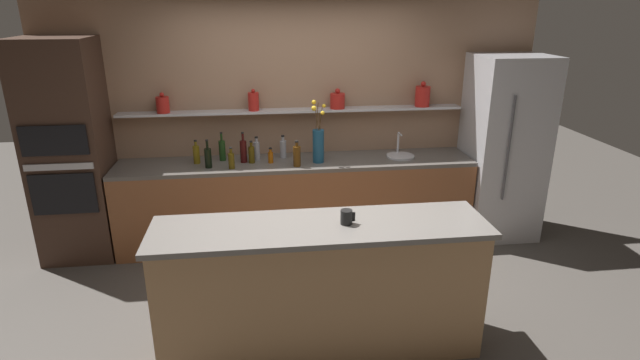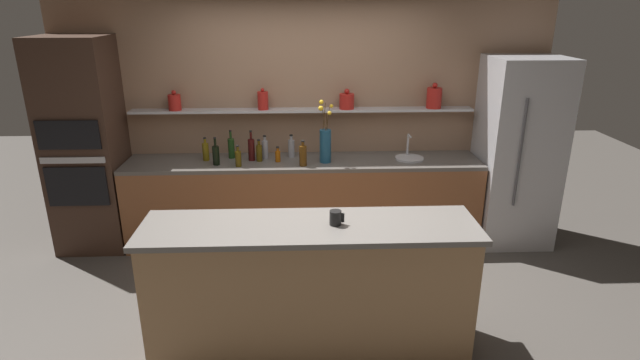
{
  "view_description": "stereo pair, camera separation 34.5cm",
  "coord_description": "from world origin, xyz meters",
  "px_view_note": "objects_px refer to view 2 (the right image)",
  "views": [
    {
      "loc": [
        -0.4,
        -3.72,
        2.48
      ],
      "look_at": [
        0.11,
        0.33,
        1.02
      ],
      "focal_mm": 28.0,
      "sensor_mm": 36.0,
      "label": 1
    },
    {
      "loc": [
        -0.05,
        -3.75,
        2.48
      ],
      "look_at": [
        0.11,
        0.33,
        1.02
      ],
      "focal_mm": 28.0,
      "sensor_mm": 36.0,
      "label": 2
    }
  ],
  "objects_px": {
    "bottle_oil_4": "(206,151)",
    "bottle_spirit_7": "(265,149)",
    "flower_vase": "(325,143)",
    "bottle_wine_3": "(216,155)",
    "refrigerator": "(517,153)",
    "bottle_wine_2": "(231,148)",
    "bottle_spirit_6": "(291,148)",
    "bottle_oil_1": "(259,153)",
    "bottle_spirit_0": "(303,155)",
    "coffee_mug": "(336,218)",
    "bottle_oil_5": "(238,158)",
    "sink_fixture": "(409,157)",
    "bottle_wine_8": "(251,149)",
    "oven_tower": "(85,147)",
    "bottle_sauce_9": "(278,156)"
  },
  "relations": [
    {
      "from": "bottle_spirit_6",
      "to": "bottle_wine_8",
      "type": "bearing_deg",
      "value": -165.18
    },
    {
      "from": "refrigerator",
      "to": "bottle_wine_8",
      "type": "distance_m",
      "value": 2.79
    },
    {
      "from": "bottle_wine_8",
      "to": "bottle_oil_4",
      "type": "bearing_deg",
      "value": 177.72
    },
    {
      "from": "bottle_wine_2",
      "to": "coffee_mug",
      "type": "xyz_separation_m",
      "value": [
        0.97,
        -1.95,
        0.04
      ]
    },
    {
      "from": "oven_tower",
      "to": "bottle_spirit_7",
      "type": "bearing_deg",
      "value": 2.85
    },
    {
      "from": "bottle_sauce_9",
      "to": "flower_vase",
      "type": "bearing_deg",
      "value": -3.72
    },
    {
      "from": "refrigerator",
      "to": "bottle_oil_4",
      "type": "height_order",
      "value": "refrigerator"
    },
    {
      "from": "refrigerator",
      "to": "bottle_wine_2",
      "type": "xyz_separation_m",
      "value": [
        -3.01,
        0.16,
        0.04
      ]
    },
    {
      "from": "bottle_wine_2",
      "to": "bottle_spirit_7",
      "type": "xyz_separation_m",
      "value": [
        0.36,
        -0.03,
        -0.01
      ]
    },
    {
      "from": "bottle_oil_1",
      "to": "bottle_oil_4",
      "type": "distance_m",
      "value": 0.56
    },
    {
      "from": "bottle_wine_2",
      "to": "bottle_wine_3",
      "type": "relative_size",
      "value": 1.05
    },
    {
      "from": "bottle_wine_8",
      "to": "coffee_mug",
      "type": "distance_m",
      "value": 2.0
    },
    {
      "from": "bottle_sauce_9",
      "to": "sink_fixture",
      "type": "bearing_deg",
      "value": 1.74
    },
    {
      "from": "bottle_spirit_0",
      "to": "coffee_mug",
      "type": "height_order",
      "value": "bottle_spirit_0"
    },
    {
      "from": "sink_fixture",
      "to": "bottle_spirit_7",
      "type": "xyz_separation_m",
      "value": [
        -1.52,
        0.08,
        0.08
      ]
    },
    {
      "from": "oven_tower",
      "to": "bottle_wine_3",
      "type": "xyz_separation_m",
      "value": [
        1.34,
        -0.11,
        -0.07
      ]
    },
    {
      "from": "flower_vase",
      "to": "bottle_oil_4",
      "type": "relative_size",
      "value": 2.6
    },
    {
      "from": "oven_tower",
      "to": "bottle_spirit_0",
      "type": "xyz_separation_m",
      "value": [
        2.22,
        -0.17,
        -0.06
      ]
    },
    {
      "from": "coffee_mug",
      "to": "bottle_oil_4",
      "type": "bearing_deg",
      "value": 123.26
    },
    {
      "from": "bottle_oil_5",
      "to": "sink_fixture",
      "type": "bearing_deg",
      "value": 5.83
    },
    {
      "from": "bottle_wine_3",
      "to": "flower_vase",
      "type": "bearing_deg",
      "value": 2.36
    },
    {
      "from": "bottle_spirit_6",
      "to": "coffee_mug",
      "type": "xyz_separation_m",
      "value": [
        0.34,
        -1.96,
        0.05
      ]
    },
    {
      "from": "bottle_oil_4",
      "to": "bottle_wine_8",
      "type": "height_order",
      "value": "bottle_wine_8"
    },
    {
      "from": "refrigerator",
      "to": "bottle_spirit_7",
      "type": "bearing_deg",
      "value": 177.25
    },
    {
      "from": "sink_fixture",
      "to": "bottle_oil_5",
      "type": "height_order",
      "value": "sink_fixture"
    },
    {
      "from": "bottle_oil_5",
      "to": "bottle_spirit_7",
      "type": "relative_size",
      "value": 0.88
    },
    {
      "from": "bottle_wine_3",
      "to": "bottle_sauce_9",
      "type": "xyz_separation_m",
      "value": [
        0.62,
        0.08,
        -0.04
      ]
    },
    {
      "from": "refrigerator",
      "to": "flower_vase",
      "type": "bearing_deg",
      "value": -179.29
    },
    {
      "from": "bottle_oil_1",
      "to": "bottle_wine_8",
      "type": "xyz_separation_m",
      "value": [
        -0.08,
        0.03,
        0.03
      ]
    },
    {
      "from": "bottle_wine_3",
      "to": "bottle_sauce_9",
      "type": "distance_m",
      "value": 0.63
    },
    {
      "from": "bottle_wine_3",
      "to": "bottle_oil_4",
      "type": "relative_size",
      "value": 1.17
    },
    {
      "from": "bottle_spirit_6",
      "to": "bottle_oil_4",
      "type": "bearing_deg",
      "value": -174.22
    },
    {
      "from": "oven_tower",
      "to": "bottle_wine_2",
      "type": "xyz_separation_m",
      "value": [
        1.46,
        0.12,
        -0.06
      ]
    },
    {
      "from": "oven_tower",
      "to": "bottle_wine_2",
      "type": "distance_m",
      "value": 1.47
    },
    {
      "from": "bottle_spirit_0",
      "to": "coffee_mug",
      "type": "relative_size",
      "value": 2.56
    },
    {
      "from": "bottle_wine_2",
      "to": "bottle_sauce_9",
      "type": "height_order",
      "value": "bottle_wine_2"
    },
    {
      "from": "flower_vase",
      "to": "bottle_spirit_0",
      "type": "height_order",
      "value": "flower_vase"
    },
    {
      "from": "bottle_spirit_0",
      "to": "bottle_oil_5",
      "type": "relative_size",
      "value": 1.2
    },
    {
      "from": "bottle_spirit_0",
      "to": "bottle_wine_3",
      "type": "height_order",
      "value": "bottle_wine_3"
    },
    {
      "from": "oven_tower",
      "to": "bottle_oil_5",
      "type": "height_order",
      "value": "oven_tower"
    },
    {
      "from": "oven_tower",
      "to": "bottle_wine_8",
      "type": "distance_m",
      "value": 1.68
    },
    {
      "from": "sink_fixture",
      "to": "bottle_spirit_6",
      "type": "distance_m",
      "value": 1.25
    },
    {
      "from": "bottle_spirit_0",
      "to": "bottle_wine_3",
      "type": "distance_m",
      "value": 0.88
    },
    {
      "from": "flower_vase",
      "to": "bottle_wine_3",
      "type": "xyz_separation_m",
      "value": [
        -1.11,
        -0.05,
        -0.1
      ]
    },
    {
      "from": "bottle_oil_4",
      "to": "bottle_sauce_9",
      "type": "bearing_deg",
      "value": -5.84
    },
    {
      "from": "bottle_oil_4",
      "to": "bottle_oil_5",
      "type": "bearing_deg",
      "value": -30.83
    },
    {
      "from": "bottle_oil_1",
      "to": "bottle_oil_5",
      "type": "relative_size",
      "value": 1.06
    },
    {
      "from": "refrigerator",
      "to": "bottle_spirit_6",
      "type": "relative_size",
      "value": 8.09
    },
    {
      "from": "flower_vase",
      "to": "bottle_oil_1",
      "type": "height_order",
      "value": "flower_vase"
    },
    {
      "from": "bottle_oil_4",
      "to": "bottle_spirit_7",
      "type": "distance_m",
      "value": 0.62
    }
  ]
}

